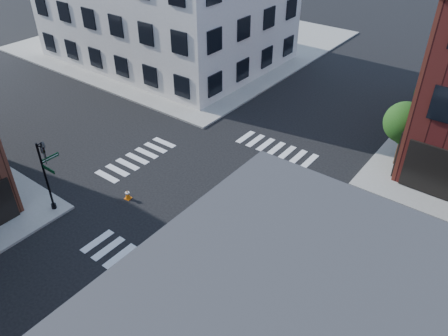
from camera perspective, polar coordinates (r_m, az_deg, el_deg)
name	(u,v)px	position (r m, az deg, el deg)	size (l,w,h in m)	color
ground	(216,196)	(26.91, -1.02, -3.72)	(120.00, 120.00, 0.00)	black
sidewalk_nw	(186,40)	(53.41, -5.00, 16.28)	(30.00, 30.00, 0.15)	gray
building_nw	(165,4)	(47.11, -7.69, 20.51)	(22.00, 16.00, 11.00)	silver
tree_near	(405,125)	(30.27, 22.60, 5.23)	(2.69, 2.69, 4.49)	black
tree_far	(432,97)	(35.75, 25.48, 8.40)	(2.43, 2.43, 4.07)	black
signal_pole	(46,170)	(26.15, -22.18, -0.21)	(1.29, 1.24, 4.60)	black
box_truck	(383,291)	(20.49, 20.01, -14.86)	(7.66, 2.72, 3.41)	silver
traffic_cone	(128,194)	(27.18, -12.49, -3.38)	(0.42, 0.42, 0.68)	orange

